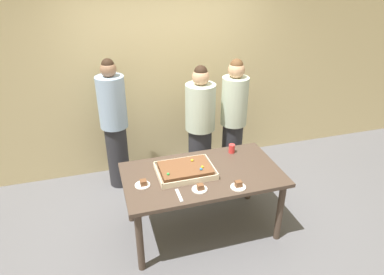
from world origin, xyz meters
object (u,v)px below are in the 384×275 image
drink_cup_nearest (232,149)px  cake_server_utensil (179,195)px  plated_slice_near_right (143,184)px  plated_slice_near_left (200,188)px  plated_slice_far_left (238,186)px  party_table (202,180)px  person_serving_front (200,128)px  sheet_cake (185,170)px  person_green_shirt_behind (114,124)px  person_striped_tie_right (233,121)px

drink_cup_nearest → cake_server_utensil: bearing=-141.7°
cake_server_utensil → plated_slice_near_right: bearing=138.8°
plated_slice_near_left → cake_server_utensil: (-0.21, -0.03, -0.02)m
plated_slice_near_right → plated_slice_far_left: (0.88, -0.30, 0.00)m
party_table → person_serving_front: person_serving_front is taller
plated_slice_near_right → plated_slice_far_left: 0.93m
party_table → plated_slice_near_left: plated_slice_near_left is taller
drink_cup_nearest → sheet_cake: bearing=-157.0°
plated_slice_near_right → person_green_shirt_behind: (-0.15, 1.22, 0.12)m
party_table → plated_slice_near_left: size_ratio=10.92×
person_serving_front → sheet_cake: bearing=0.0°
plated_slice_far_left → person_striped_tie_right: 1.27m
sheet_cake → drink_cup_nearest: 0.68m
plated_slice_near_left → drink_cup_nearest: 0.82m
drink_cup_nearest → person_green_shirt_behind: bearing=145.0°
party_table → person_green_shirt_behind: size_ratio=0.96×
party_table → person_green_shirt_behind: (-0.78, 1.18, 0.23)m
sheet_cake → plated_slice_near_right: bearing=-168.3°
plated_slice_near_left → person_serving_front: bearing=72.1°
plated_slice_near_left → person_green_shirt_behind: size_ratio=0.09×
party_table → person_green_shirt_behind: bearing=123.4°
person_serving_front → person_striped_tie_right: person_striped_tie_right is taller
plated_slice_near_right → person_green_shirt_behind: bearing=96.9°
cake_server_utensil → person_green_shirt_behind: (-0.45, 1.48, 0.14)m
plated_slice_near_left → person_serving_front: (0.36, 1.12, 0.08)m
plated_slice_far_left → sheet_cake: bearing=137.3°
plated_slice_near_right → plated_slice_far_left: bearing=-18.5°
person_serving_front → person_green_shirt_behind: person_green_shirt_behind is taller
plated_slice_far_left → drink_cup_nearest: drink_cup_nearest is taller
sheet_cake → plated_slice_near_left: bearing=-80.4°
party_table → plated_slice_near_left: (-0.12, -0.27, 0.11)m
party_table → cake_server_utensil: 0.46m
drink_cup_nearest → plated_slice_far_left: bearing=-107.1°
party_table → person_striped_tie_right: 1.11m
plated_slice_far_left → drink_cup_nearest: size_ratio=1.50×
plated_slice_far_left → person_striped_tie_right: bearing=69.7°
plated_slice_far_left → person_green_shirt_behind: (-1.03, 1.52, 0.12)m
person_serving_front → plated_slice_near_right: bearing=-16.8°
person_serving_front → person_striped_tie_right: bearing=117.5°
sheet_cake → drink_cup_nearest: sheet_cake is taller
plated_slice_far_left → person_green_shirt_behind: size_ratio=0.09×
person_serving_front → person_striped_tie_right: 0.45m
plated_slice_near_right → person_serving_front: size_ratio=0.09×
person_green_shirt_behind → party_table: bearing=5.2°
plated_slice_near_left → plated_slice_far_left: size_ratio=1.00×
drink_cup_nearest → cake_server_utensil: size_ratio=0.50×
drink_cup_nearest → cake_server_utensil: 1.00m
plated_slice_far_left → person_green_shirt_behind: 1.84m
plated_slice_near_right → person_striped_tie_right: bearing=33.9°
plated_slice_near_left → drink_cup_nearest: drink_cup_nearest is taller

